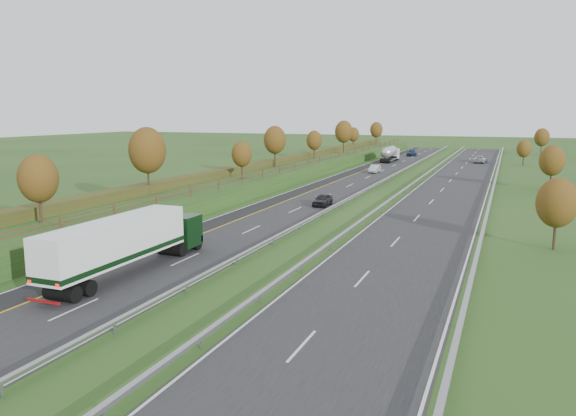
{
  "coord_description": "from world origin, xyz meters",
  "views": [
    {
      "loc": [
        24.08,
        -25.26,
        11.27
      ],
      "look_at": [
        4.62,
        24.14,
        2.2
      ],
      "focal_mm": 35.0,
      "sensor_mm": 36.0,
      "label": 1
    }
  ],
  "objects_px": {
    "car_dark_near": "(323,200)",
    "car_small_far": "(412,153)",
    "car_silver_mid": "(375,169)",
    "road_tanker": "(390,154)",
    "car_oncoming": "(480,159)",
    "box_lorry": "(126,242)"
  },
  "relations": [
    {
      "from": "car_dark_near",
      "to": "car_small_far",
      "type": "relative_size",
      "value": 0.78
    },
    {
      "from": "road_tanker",
      "to": "car_small_far",
      "type": "height_order",
      "value": "road_tanker"
    },
    {
      "from": "road_tanker",
      "to": "car_small_far",
      "type": "relative_size",
      "value": 2.1
    },
    {
      "from": "car_dark_near",
      "to": "car_silver_mid",
      "type": "distance_m",
      "value": 40.04
    },
    {
      "from": "car_silver_mid",
      "to": "car_oncoming",
      "type": "height_order",
      "value": "car_oncoming"
    },
    {
      "from": "car_dark_near",
      "to": "car_oncoming",
      "type": "relative_size",
      "value": 0.74
    },
    {
      "from": "road_tanker",
      "to": "car_oncoming",
      "type": "relative_size",
      "value": 1.99
    },
    {
      "from": "car_small_far",
      "to": "car_oncoming",
      "type": "height_order",
      "value": "car_oncoming"
    },
    {
      "from": "road_tanker",
      "to": "car_silver_mid",
      "type": "xyz_separation_m",
      "value": [
        2.19,
        -25.29,
        -1.09
      ]
    },
    {
      "from": "road_tanker",
      "to": "car_dark_near",
      "type": "bearing_deg",
      "value": -85.73
    },
    {
      "from": "box_lorry",
      "to": "car_oncoming",
      "type": "xyz_separation_m",
      "value": [
        18.53,
        102.12,
        -1.51
      ]
    },
    {
      "from": "road_tanker",
      "to": "box_lorry",
      "type": "bearing_deg",
      "value": -89.33
    },
    {
      "from": "car_oncoming",
      "to": "car_silver_mid",
      "type": "bearing_deg",
      "value": 61.41
    },
    {
      "from": "road_tanker",
      "to": "car_small_far",
      "type": "xyz_separation_m",
      "value": [
        2.0,
        18.87,
        -1.05
      ]
    },
    {
      "from": "box_lorry",
      "to": "car_oncoming",
      "type": "distance_m",
      "value": 103.8
    },
    {
      "from": "car_oncoming",
      "to": "car_small_far",
      "type": "bearing_deg",
      "value": -37.9
    },
    {
      "from": "car_silver_mid",
      "to": "car_small_far",
      "type": "relative_size",
      "value": 0.83
    },
    {
      "from": "box_lorry",
      "to": "car_silver_mid",
      "type": "distance_m",
      "value": 72.96
    },
    {
      "from": "car_small_far",
      "to": "car_oncoming",
      "type": "bearing_deg",
      "value": -41.94
    },
    {
      "from": "car_dark_near",
      "to": "car_oncoming",
      "type": "distance_m",
      "value": 70.71
    },
    {
      "from": "car_silver_mid",
      "to": "car_small_far",
      "type": "height_order",
      "value": "car_small_far"
    },
    {
      "from": "car_dark_near",
      "to": "road_tanker",
      "type": "bearing_deg",
      "value": 93.69
    }
  ]
}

